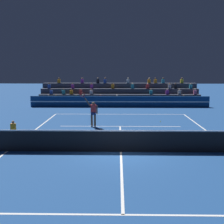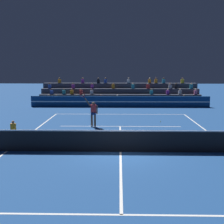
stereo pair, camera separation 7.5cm
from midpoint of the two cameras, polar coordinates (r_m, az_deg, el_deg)
The scene contains 8 objects.
ground_plane at distance 15.09m, azimuth 1.50°, elevation -7.29°, with size 120.00×120.00×0.00m, color navy.
court_lines at distance 15.09m, azimuth 1.50°, elevation -7.28°, with size 11.10×23.90×0.01m.
tennis_net at distance 14.96m, azimuth 1.51°, elevation -5.29°, with size 12.00×0.10×1.10m.
sponsor_banner_wall at distance 31.45m, azimuth 1.31°, elevation 1.91°, with size 18.00×0.26×1.10m.
bleacher_stand at distance 34.57m, azimuth 1.29°, elevation 2.97°, with size 17.28×3.80×2.83m.
ball_kid_courtside at distance 19.71m, azimuth -17.71°, elevation -2.99°, with size 0.30×0.36×0.84m.
tennis_player at distance 21.01m, azimuth -3.60°, elevation -0.12°, with size 1.22×0.34×2.40m.
tennis_ball at distance 23.26m, azimuth 8.73°, elevation -1.75°, with size 0.07×0.07×0.07m, color #C6DB33.
Camera 1 is at (-0.15, -14.54, 4.07)m, focal length 50.00 mm.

